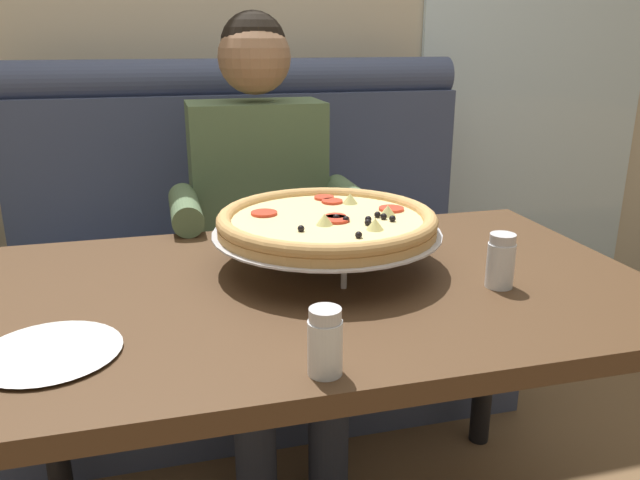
# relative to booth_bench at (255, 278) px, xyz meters

# --- Properties ---
(booth_bench) EXTENTS (1.62, 0.78, 1.13)m
(booth_bench) POSITION_rel_booth_bench_xyz_m (0.00, 0.00, 0.00)
(booth_bench) COLOR #424C6B
(booth_bench) RESTS_ON ground_plane
(dining_table) EXTENTS (1.36, 0.82, 0.72)m
(dining_table) POSITION_rel_booth_bench_xyz_m (0.00, -0.88, 0.24)
(dining_table) COLOR #4C331E
(dining_table) RESTS_ON ground_plane
(diner_main) EXTENTS (0.54, 0.64, 1.27)m
(diner_main) POSITION_rel_booth_bench_xyz_m (-0.01, -0.27, 0.31)
(diner_main) COLOR #2D3342
(diner_main) RESTS_ON ground_plane
(pizza) EXTENTS (0.49, 0.49, 0.13)m
(pizza) POSITION_rel_booth_bench_xyz_m (0.04, -0.80, 0.43)
(pizza) COLOR silver
(pizza) RESTS_ON dining_table
(shaker_oregano) EXTENTS (0.06, 0.06, 0.11)m
(shaker_oregano) POSITION_rel_booth_bench_xyz_m (0.34, -0.99, 0.37)
(shaker_oregano) COLOR white
(shaker_oregano) RESTS_ON dining_table
(shaker_pepper_flakes) EXTENTS (0.05, 0.05, 0.10)m
(shaker_pepper_flakes) POSITION_rel_booth_bench_xyz_m (-0.08, -1.23, 0.37)
(shaker_pepper_flakes) COLOR white
(shaker_pepper_flakes) RESTS_ON dining_table
(plate_near_left) EXTENTS (0.22, 0.22, 0.02)m
(plate_near_left) POSITION_rel_booth_bench_xyz_m (-0.49, -1.07, 0.34)
(plate_near_left) COLOR white
(plate_near_left) RESTS_ON dining_table
(patio_chair) EXTENTS (0.43, 0.42, 0.86)m
(patio_chair) POSITION_rel_booth_bench_xyz_m (1.53, 1.11, 0.13)
(patio_chair) COLOR black
(patio_chair) RESTS_ON ground_plane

